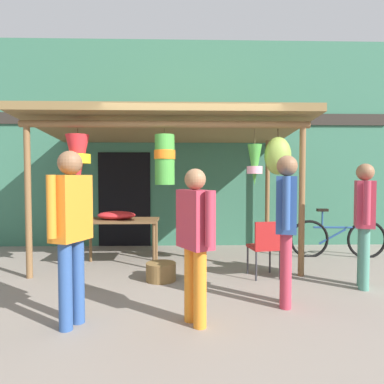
{
  "coord_description": "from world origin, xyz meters",
  "views": [
    {
      "loc": [
        -0.13,
        -5.23,
        1.48
      ],
      "look_at": [
        0.03,
        0.64,
        1.22
      ],
      "focal_mm": 32.23,
      "sensor_mm": 36.0,
      "label": 1
    }
  ],
  "objects_px": {
    "folding_chair": "(265,244)",
    "passerby_at_right": "(364,215)",
    "parked_bicycle": "(338,238)",
    "flower_heap_on_table": "(117,215)",
    "display_table": "(121,225)",
    "wicker_basket_by_table": "(161,272)",
    "vendor_in_orange": "(286,217)",
    "customer_foreground": "(71,223)",
    "shopper_by_bananas": "(195,234)"
  },
  "relations": [
    {
      "from": "folding_chair",
      "to": "parked_bicycle",
      "type": "distance_m",
      "value": 2.09
    },
    {
      "from": "display_table",
      "to": "vendor_in_orange",
      "type": "distance_m",
      "value": 2.92
    },
    {
      "from": "flower_heap_on_table",
      "to": "parked_bicycle",
      "type": "height_order",
      "value": "flower_heap_on_table"
    },
    {
      "from": "flower_heap_on_table",
      "to": "customer_foreground",
      "type": "xyz_separation_m",
      "value": [
        -0.01,
        -2.34,
        0.19
      ]
    },
    {
      "from": "wicker_basket_by_table",
      "to": "parked_bicycle",
      "type": "xyz_separation_m",
      "value": [
        3.17,
        1.35,
        0.22
      ]
    },
    {
      "from": "display_table",
      "to": "customer_foreground",
      "type": "relative_size",
      "value": 0.72
    },
    {
      "from": "display_table",
      "to": "vendor_in_orange",
      "type": "xyz_separation_m",
      "value": [
        2.22,
        -1.87,
        0.34
      ]
    },
    {
      "from": "vendor_in_orange",
      "to": "passerby_at_right",
      "type": "xyz_separation_m",
      "value": [
        1.22,
        0.6,
        -0.04
      ]
    },
    {
      "from": "display_table",
      "to": "wicker_basket_by_table",
      "type": "xyz_separation_m",
      "value": [
        0.72,
        -0.87,
        -0.56
      ]
    },
    {
      "from": "flower_heap_on_table",
      "to": "shopper_by_bananas",
      "type": "height_order",
      "value": "shopper_by_bananas"
    },
    {
      "from": "wicker_basket_by_table",
      "to": "display_table",
      "type": "bearing_deg",
      "value": 129.65
    },
    {
      "from": "flower_heap_on_table",
      "to": "folding_chair",
      "type": "distance_m",
      "value": 2.45
    },
    {
      "from": "parked_bicycle",
      "to": "folding_chair",
      "type": "bearing_deg",
      "value": -142.27
    },
    {
      "from": "display_table",
      "to": "parked_bicycle",
      "type": "height_order",
      "value": "parked_bicycle"
    },
    {
      "from": "wicker_basket_by_table",
      "to": "shopper_by_bananas",
      "type": "height_order",
      "value": "shopper_by_bananas"
    },
    {
      "from": "vendor_in_orange",
      "to": "shopper_by_bananas",
      "type": "relative_size",
      "value": 1.1
    },
    {
      "from": "folding_chair",
      "to": "parked_bicycle",
      "type": "relative_size",
      "value": 0.48
    },
    {
      "from": "parked_bicycle",
      "to": "vendor_in_orange",
      "type": "height_order",
      "value": "vendor_in_orange"
    },
    {
      "from": "folding_chair",
      "to": "passerby_at_right",
      "type": "relative_size",
      "value": 0.51
    },
    {
      "from": "folding_chair",
      "to": "passerby_at_right",
      "type": "distance_m",
      "value": 1.37
    },
    {
      "from": "display_table",
      "to": "wicker_basket_by_table",
      "type": "relative_size",
      "value": 2.92
    },
    {
      "from": "vendor_in_orange",
      "to": "parked_bicycle",
      "type": "bearing_deg",
      "value": 54.56
    },
    {
      "from": "flower_heap_on_table",
      "to": "vendor_in_orange",
      "type": "bearing_deg",
      "value": -39.24
    },
    {
      "from": "flower_heap_on_table",
      "to": "parked_bicycle",
      "type": "relative_size",
      "value": 0.36
    },
    {
      "from": "display_table",
      "to": "folding_chair",
      "type": "xyz_separation_m",
      "value": [
        2.24,
        -0.8,
        -0.18
      ]
    },
    {
      "from": "folding_chair",
      "to": "parked_bicycle",
      "type": "bearing_deg",
      "value": 37.73
    },
    {
      "from": "folding_chair",
      "to": "customer_foreground",
      "type": "xyz_separation_m",
      "value": [
        -2.3,
        -1.56,
        0.53
      ]
    },
    {
      "from": "display_table",
      "to": "wicker_basket_by_table",
      "type": "height_order",
      "value": "display_table"
    },
    {
      "from": "folding_chair",
      "to": "wicker_basket_by_table",
      "type": "distance_m",
      "value": 1.57
    },
    {
      "from": "vendor_in_orange",
      "to": "passerby_at_right",
      "type": "relative_size",
      "value": 1.04
    },
    {
      "from": "customer_foreground",
      "to": "shopper_by_bananas",
      "type": "distance_m",
      "value": 1.22
    },
    {
      "from": "wicker_basket_by_table",
      "to": "vendor_in_orange",
      "type": "distance_m",
      "value": 2.01
    },
    {
      "from": "parked_bicycle",
      "to": "flower_heap_on_table",
      "type": "bearing_deg",
      "value": -172.85
    },
    {
      "from": "wicker_basket_by_table",
      "to": "flower_heap_on_table",
      "type": "bearing_deg",
      "value": 132.16
    },
    {
      "from": "shopper_by_bananas",
      "to": "passerby_at_right",
      "type": "distance_m",
      "value": 2.52
    },
    {
      "from": "parked_bicycle",
      "to": "customer_foreground",
      "type": "height_order",
      "value": "customer_foreground"
    },
    {
      "from": "shopper_by_bananas",
      "to": "passerby_at_right",
      "type": "relative_size",
      "value": 0.94
    },
    {
      "from": "flower_heap_on_table",
      "to": "passerby_at_right",
      "type": "relative_size",
      "value": 0.38
    },
    {
      "from": "vendor_in_orange",
      "to": "passerby_at_right",
      "type": "height_order",
      "value": "vendor_in_orange"
    },
    {
      "from": "parked_bicycle",
      "to": "wicker_basket_by_table",
      "type": "bearing_deg",
      "value": -156.88
    },
    {
      "from": "shopper_by_bananas",
      "to": "folding_chair",
      "type": "bearing_deg",
      "value": 55.0
    },
    {
      "from": "parked_bicycle",
      "to": "passerby_at_right",
      "type": "xyz_separation_m",
      "value": [
        -0.45,
        -1.75,
        0.63
      ]
    },
    {
      "from": "display_table",
      "to": "shopper_by_bananas",
      "type": "bearing_deg",
      "value": -63.68
    },
    {
      "from": "flower_heap_on_table",
      "to": "shopper_by_bananas",
      "type": "bearing_deg",
      "value": -62.5
    },
    {
      "from": "wicker_basket_by_table",
      "to": "parked_bicycle",
      "type": "bearing_deg",
      "value": 23.12
    },
    {
      "from": "wicker_basket_by_table",
      "to": "passerby_at_right",
      "type": "relative_size",
      "value": 0.26
    },
    {
      "from": "display_table",
      "to": "passerby_at_right",
      "type": "bearing_deg",
      "value": -20.36
    },
    {
      "from": "display_table",
      "to": "flower_heap_on_table",
      "type": "relative_size",
      "value": 2.0
    },
    {
      "from": "display_table",
      "to": "folding_chair",
      "type": "height_order",
      "value": "folding_chair"
    },
    {
      "from": "flower_heap_on_table",
      "to": "wicker_basket_by_table",
      "type": "xyz_separation_m",
      "value": [
        0.78,
        -0.86,
        -0.72
      ]
    }
  ]
}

